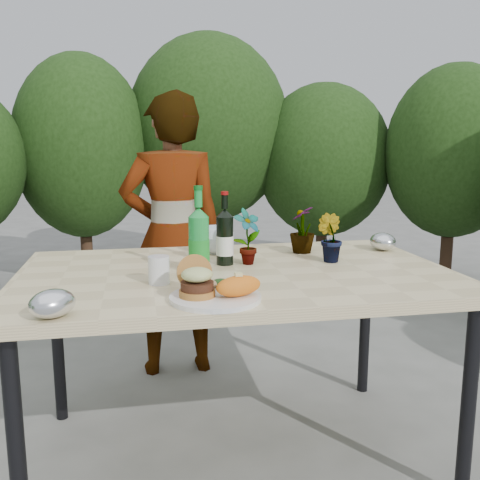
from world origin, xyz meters
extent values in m
plane|color=#63635E|center=(0.00, 0.00, 0.00)|extent=(80.00, 80.00, 0.00)
cube|color=beige|center=(0.00, 0.00, 0.73)|extent=(1.60, 1.00, 0.04)
cylinder|color=black|center=(-0.72, -0.42, 0.35)|extent=(0.05, 0.05, 0.71)
cylinder|color=black|center=(0.72, -0.42, 0.35)|extent=(0.05, 0.05, 0.71)
cylinder|color=black|center=(-0.72, 0.42, 0.35)|extent=(0.05, 0.05, 0.71)
cylinder|color=black|center=(0.72, 0.42, 0.35)|extent=(0.05, 0.05, 0.71)
cylinder|color=#382316|center=(-0.80, 2.80, 0.21)|extent=(0.10, 0.10, 0.42)
ellipsoid|color=#234216|center=(-0.80, 2.80, 1.19)|extent=(1.11, 1.11, 1.53)
cylinder|color=#382316|center=(0.30, 3.00, 0.25)|extent=(0.10, 0.10, 0.50)
ellipsoid|color=#234216|center=(0.30, 3.00, 1.34)|extent=(1.46, 1.46, 1.68)
cylinder|color=#382316|center=(1.30, 2.70, 0.19)|extent=(0.10, 0.10, 0.38)
ellipsoid|color=#234216|center=(1.30, 2.70, 1.06)|extent=(1.19, 1.19, 1.36)
cylinder|color=#382316|center=(2.20, 2.10, 0.22)|extent=(0.10, 0.10, 0.44)
ellipsoid|color=#234216|center=(2.20, 2.10, 1.15)|extent=(1.10, 1.10, 1.41)
cylinder|color=white|center=(-0.13, -0.36, 0.76)|extent=(0.28, 0.28, 0.01)
cylinder|color=#B7722D|center=(-0.19, -0.36, 0.78)|extent=(0.11, 0.11, 0.02)
cylinder|color=#472314|center=(-0.19, -0.36, 0.80)|extent=(0.10, 0.10, 0.02)
ellipsoid|color=beige|center=(-0.19, -0.36, 0.83)|extent=(0.10, 0.10, 0.04)
cylinder|color=#B7722D|center=(-0.19, -0.29, 0.82)|extent=(0.11, 0.06, 0.11)
ellipsoid|color=orange|center=(-0.06, -0.38, 0.80)|extent=(0.17, 0.12, 0.06)
ellipsoid|color=olive|center=(-0.13, -0.27, 0.78)|extent=(0.04, 0.04, 0.02)
ellipsoid|color=#193814|center=(-0.10, -0.27, 0.78)|extent=(0.06, 0.04, 0.03)
cylinder|color=black|center=(-0.02, 0.11, 0.84)|extent=(0.07, 0.07, 0.19)
cylinder|color=white|center=(-0.02, 0.11, 0.83)|extent=(0.07, 0.07, 0.08)
cone|color=black|center=(-0.02, 0.11, 0.95)|extent=(0.07, 0.07, 0.03)
cylinder|color=black|center=(-0.02, 0.11, 1.00)|extent=(0.03, 0.03, 0.05)
cylinder|color=maroon|center=(-0.02, 0.11, 1.03)|extent=(0.03, 0.03, 0.01)
cylinder|color=#1A9036|center=(-0.14, -0.01, 0.85)|extent=(0.07, 0.07, 0.21)
cylinder|color=#198C26|center=(-0.14, -0.01, 0.83)|extent=(0.08, 0.08, 0.08)
cone|color=#1A9036|center=(-0.14, -0.01, 0.97)|extent=(0.07, 0.07, 0.04)
cylinder|color=#1A9036|center=(-0.14, -0.01, 1.02)|extent=(0.03, 0.03, 0.06)
cylinder|color=#0C5919|center=(-0.14, -0.01, 1.06)|extent=(0.03, 0.03, 0.02)
cylinder|color=white|center=(-0.29, -0.14, 0.80)|extent=(0.07, 0.07, 0.09)
imported|color=#246021|center=(0.06, 0.09, 0.86)|extent=(0.14, 0.12, 0.22)
imported|color=#2E6121|center=(0.40, 0.08, 0.85)|extent=(0.13, 0.13, 0.19)
imported|color=#256020|center=(0.34, 0.27, 0.85)|extent=(0.16, 0.16, 0.20)
imported|color=silver|center=(-0.02, 0.32, 0.81)|extent=(0.18, 0.18, 0.12)
ellipsoid|color=silver|center=(-0.59, -0.44, 0.79)|extent=(0.17, 0.17, 0.08)
ellipsoid|color=silver|center=(0.71, 0.25, 0.79)|extent=(0.11, 0.13, 0.08)
imported|color=#8A5645|center=(-0.18, 0.86, 0.74)|extent=(0.56, 0.38, 1.47)
camera|label=1|loc=(-0.35, -1.91, 1.22)|focal=40.00mm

